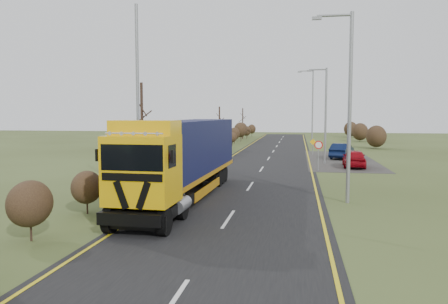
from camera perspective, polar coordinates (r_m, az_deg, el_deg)
ground at (r=21.44m, az=2.27°, el=-6.29°), size 160.00×160.00×0.00m
road at (r=31.25m, az=4.62°, el=-2.72°), size 8.00×120.00×0.02m
layby at (r=41.25m, az=14.89°, el=-0.99°), size 6.00×18.00×0.02m
lane_markings at (r=30.95m, az=4.57°, el=-2.75°), size 7.52×116.00×0.01m
hedgerow at (r=30.14m, az=-7.14°, el=0.05°), size 2.24×102.04×6.05m
lorry at (r=21.44m, az=-5.23°, el=-0.23°), size 2.78×14.29×3.97m
car_red_hatchback at (r=35.76m, az=16.64°, el=-0.81°), size 1.91×4.25×1.42m
car_blue_sedan at (r=42.49m, az=15.14°, el=0.12°), size 2.72×4.58×1.43m
streetlight_near at (r=21.19m, az=15.83°, el=6.63°), size 1.89×0.18×8.85m
streetlight_mid at (r=37.75m, az=13.01°, el=5.17°), size 1.72×0.18×8.03m
streetlight_far at (r=61.09m, az=11.36°, el=6.27°), size 2.16×0.20×10.19m
left_pole at (r=22.25m, az=-11.20°, el=6.40°), size 0.16×0.16×9.56m
speed_sign at (r=32.95m, az=12.24°, el=0.26°), size 0.61×0.10×2.22m
warning_board at (r=45.41m, az=11.52°, el=0.86°), size 0.64×0.11×1.67m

